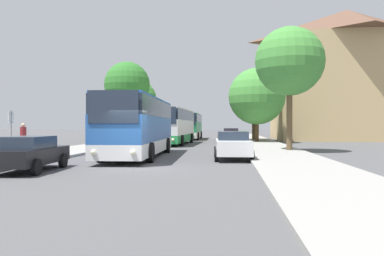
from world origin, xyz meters
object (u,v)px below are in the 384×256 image
object	(u,v)px
tree_left_near	(127,85)
tree_right_far	(254,98)
bus_stop_sign	(11,129)
tree_right_mid	(257,96)
bus_front	(139,126)
parked_car_right_far	(231,134)
tree_left_far	(136,100)
parked_car_left_curb	(29,153)
parked_car_right_near	(233,145)
bus_middle	(174,126)
tree_right_near	(290,62)
bus_rear	(190,126)
pedestrian_waiting_near	(23,138)

from	to	relation	value
tree_left_near	tree_right_far	size ratio (longest dim) A/B	1.13
bus_stop_sign	tree_right_mid	xyz separation A→B (m)	(14.01, 21.68, 3.22)
bus_front	parked_car_right_far	xyz separation A→B (m)	(5.48, 22.64, -1.02)
bus_stop_sign	tree_left_far	distance (m)	28.73
parked_car_left_curb	tree_left_far	xyz separation A→B (m)	(-3.84, 32.36, 4.38)
bus_front	parked_car_right_near	size ratio (longest dim) A/B	2.40
parked_car_left_curb	bus_middle	bearing A→B (deg)	79.65
tree_right_mid	tree_right_near	bearing A→B (deg)	-84.93
tree_left_far	tree_left_near	bearing A→B (deg)	-83.41
bus_front	bus_middle	world-z (taller)	bus_middle
bus_rear	parked_car_right_far	bearing A→B (deg)	-45.80
bus_rear	parked_car_right_far	distance (m)	7.64
bus_front	tree_left_far	bearing A→B (deg)	102.46
pedestrian_waiting_near	tree_left_far	world-z (taller)	tree_left_far
bus_middle	bus_rear	distance (m)	13.30
bus_stop_sign	tree_left_far	world-z (taller)	tree_left_far
tree_left_near	tree_right_far	xyz separation A→B (m)	(13.94, 4.63, -1.26)
tree_right_mid	bus_middle	bearing A→B (deg)	-156.01
parked_car_right_near	parked_car_right_far	world-z (taller)	parked_car_right_far
tree_right_far	bus_rear	bearing A→B (deg)	148.41
parked_car_right_near	tree_right_mid	bearing A→B (deg)	-100.69
parked_car_right_near	tree_left_near	world-z (taller)	tree_left_near
bus_rear	tree_left_near	size ratio (longest dim) A/B	1.30
bus_rear	tree_right_far	xyz separation A→B (m)	(8.03, -4.94, 3.22)
parked_car_right_near	tree_right_near	xyz separation A→B (m)	(3.94, 5.78, 5.42)
parked_car_left_curb	tree_left_far	world-z (taller)	tree_left_far
tree_left_far	tree_right_near	distance (m)	25.91
pedestrian_waiting_near	tree_left_near	distance (m)	19.20
parked_car_right_far	bus_rear	bearing A→B (deg)	-44.90
bus_stop_sign	pedestrian_waiting_near	distance (m)	3.58
bus_middle	bus_rear	xyz separation A→B (m)	(0.18, 13.30, -0.03)
tree_right_mid	parked_car_right_far	bearing A→B (deg)	122.10
tree_left_near	tree_right_far	world-z (taller)	tree_left_near
pedestrian_waiting_near	tree_left_far	size ratio (longest dim) A/B	0.24
bus_stop_sign	tree_right_near	xyz separation A→B (m)	(15.21, 8.12, 4.54)
tree_left_near	tree_right_near	world-z (taller)	tree_left_near
pedestrian_waiting_near	tree_left_far	bearing A→B (deg)	53.82
bus_front	bus_middle	bearing A→B (deg)	88.10
tree_left_far	parked_car_left_curb	bearing A→B (deg)	-83.23
bus_rear	pedestrian_waiting_near	bearing A→B (deg)	-105.35
bus_rear	pedestrian_waiting_near	xyz separation A→B (m)	(-7.20, -28.01, -0.71)
bus_middle	parked_car_left_curb	world-z (taller)	bus_middle
bus_middle	bus_stop_sign	bearing A→B (deg)	-106.28
bus_middle	bus_front	bearing A→B (deg)	-88.25
parked_car_left_curb	parked_car_right_near	world-z (taller)	parked_car_right_near
bus_rear	bus_stop_sign	distance (m)	31.87
parked_car_right_far	tree_right_mid	world-z (taller)	tree_right_mid
parked_car_right_far	tree_left_far	world-z (taller)	tree_left_far
bus_front	parked_car_right_near	world-z (taller)	bus_front
tree_right_near	tree_right_mid	bearing A→B (deg)	95.07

